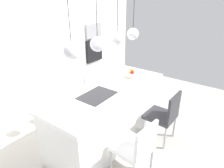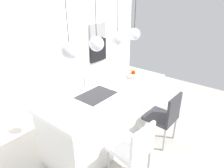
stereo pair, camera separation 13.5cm
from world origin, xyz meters
name	(u,v)px [view 1 (the left image)]	position (x,y,z in m)	size (l,w,h in m)	color
floor	(109,136)	(0.00, 0.00, 0.00)	(6.60, 6.60, 0.00)	#BCB7AD
back_wall	(41,51)	(0.00, 1.65, 1.30)	(6.00, 0.10, 2.60)	white
kitchen_island	(109,114)	(0.00, 0.00, 0.47)	(2.26, 0.89, 0.94)	white
sink_basin	(97,96)	(-0.28, 0.00, 0.93)	(0.56, 0.40, 0.02)	#2D2D30
faucet	(86,83)	(-0.28, 0.21, 1.08)	(0.02, 0.17, 0.22)	silver
fruit_bowl	(133,75)	(0.69, -0.05, 0.97)	(0.30, 0.30, 0.16)	beige
microwave	(93,31)	(1.48, 1.58, 1.51)	(0.54, 0.08, 0.34)	#9E9EA3
oven	(94,51)	(1.48, 1.58, 1.01)	(0.56, 0.08, 0.56)	black
chair_near	(136,147)	(-0.44, -0.79, 0.49)	(0.51, 0.51, 0.87)	white
chair_middle	(164,114)	(0.48, -0.79, 0.51)	(0.47, 0.47, 0.91)	#333338
pendant_light_left	(72,51)	(-0.70, 0.00, 1.70)	(0.21, 0.21, 0.81)	silver
pendant_light_center_left	(97,44)	(-0.23, 0.00, 1.70)	(0.21, 0.21, 0.81)	silver
pendant_light_center_right	(117,38)	(0.23, 0.00, 1.70)	(0.21, 0.21, 0.81)	silver
pendant_light_right	(133,34)	(0.70, 0.00, 1.70)	(0.21, 0.21, 0.81)	silver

